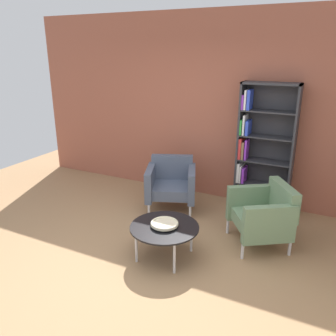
# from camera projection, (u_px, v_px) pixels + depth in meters

# --- Properties ---
(ground_plane) EXTENTS (8.32, 8.32, 0.00)m
(ground_plane) POSITION_uv_depth(u_px,v_px,m) (126.00, 269.00, 3.85)
(ground_plane) COLOR #9E7751
(brick_back_panel) EXTENTS (6.40, 0.12, 2.90)m
(brick_back_panel) POSITION_uv_depth(u_px,v_px,m) (207.00, 108.00, 5.47)
(brick_back_panel) COLOR #9E5642
(brick_back_panel) RESTS_ON ground_plane
(bookshelf_tall) EXTENTS (0.80, 0.30, 1.90)m
(bookshelf_tall) POSITION_uv_depth(u_px,v_px,m) (260.00, 149.00, 5.07)
(bookshelf_tall) COLOR #333338
(bookshelf_tall) RESTS_ON ground_plane
(coffee_table_low) EXTENTS (0.80, 0.80, 0.40)m
(coffee_table_low) POSITION_uv_depth(u_px,v_px,m) (164.00, 228.00, 3.96)
(coffee_table_low) COLOR black
(coffee_table_low) RESTS_ON ground_plane
(decorative_bowl) EXTENTS (0.32, 0.32, 0.05)m
(decorative_bowl) POSITION_uv_depth(u_px,v_px,m) (164.00, 223.00, 3.94)
(decorative_bowl) COLOR beige
(decorative_bowl) RESTS_ON coffee_table_low
(armchair_corner_red) EXTENTS (0.90, 0.87, 0.78)m
(armchair_corner_red) POSITION_uv_depth(u_px,v_px,m) (171.00, 183.00, 5.21)
(armchair_corner_red) COLOR #4C566B
(armchair_corner_red) RESTS_ON ground_plane
(armchair_by_bookshelf) EXTENTS (0.93, 0.94, 0.78)m
(armchair_by_bookshelf) POSITION_uv_depth(u_px,v_px,m) (264.00, 213.00, 4.23)
(armchair_by_bookshelf) COLOR slate
(armchair_by_bookshelf) RESTS_ON ground_plane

